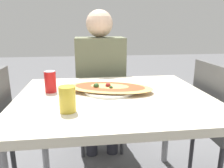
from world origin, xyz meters
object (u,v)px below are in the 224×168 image
at_px(person_seated, 100,71).
at_px(pizza_main, 109,88).
at_px(dining_table, 114,108).
at_px(soda_can, 50,82).
at_px(chair_side_right, 223,121).
at_px(chair_far_seated, 100,92).
at_px(drink_glass, 67,99).

relative_size(person_seated, pizza_main, 2.18).
bearing_deg(person_seated, dining_table, 92.34).
bearing_deg(soda_can, chair_side_right, -2.93).
bearing_deg(person_seated, soda_can, 59.13).
relative_size(chair_side_right, soda_can, 7.05).
distance_m(pizza_main, soda_can, 0.35).
bearing_deg(chair_side_right, person_seated, -128.87).
height_order(chair_far_seated, person_seated, person_seated).
bearing_deg(dining_table, chair_far_seated, 92.01).
xyz_separation_m(dining_table, person_seated, (-0.03, 0.66, 0.08)).
xyz_separation_m(chair_far_seated, chair_side_right, (0.75, -0.72, 0.00)).
distance_m(person_seated, pizza_main, 0.58).
bearing_deg(soda_can, drink_glass, -69.49).
bearing_deg(chair_side_right, chair_far_seated, -133.65).
bearing_deg(chair_side_right, soda_can, -92.93).
relative_size(chair_far_seated, soda_can, 7.05).
distance_m(dining_table, soda_can, 0.40).
distance_m(pizza_main, drink_glass, 0.37).
bearing_deg(pizza_main, person_seated, 91.17).
xyz_separation_m(dining_table, drink_glass, (-0.24, -0.21, 0.13)).
height_order(chair_side_right, soda_can, chair_side_right).
bearing_deg(pizza_main, dining_table, -79.49).
bearing_deg(pizza_main, drink_glass, -127.54).
bearing_deg(soda_can, dining_table, -17.35).
bearing_deg(chair_side_right, dining_table, -85.58).
xyz_separation_m(person_seated, soda_can, (-0.33, -0.55, 0.06)).
relative_size(soda_can, drink_glass, 1.05).
distance_m(chair_side_right, drink_glass, 1.04).
xyz_separation_m(dining_table, chair_side_right, (0.73, 0.06, -0.15)).
bearing_deg(drink_glass, pizza_main, 52.46).
height_order(pizza_main, soda_can, soda_can).
height_order(dining_table, chair_side_right, chair_side_right).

